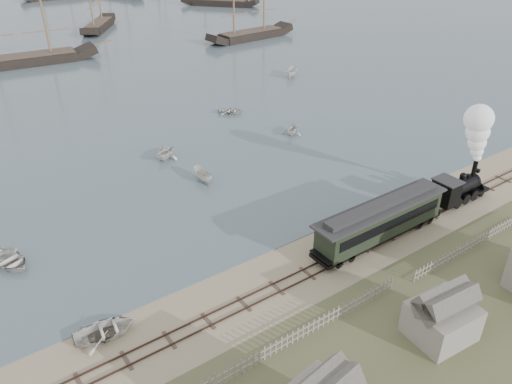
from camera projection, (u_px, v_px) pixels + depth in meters
ground at (301, 256)px, 41.03m from camera, size 600.00×600.00×0.00m
rail_track at (317, 269)px, 39.59m from camera, size 120.00×1.80×0.16m
picket_fence_west at (293, 344)px, 32.83m from camera, size 19.00×0.10×1.20m
picket_fence_east at (472, 249)px, 41.96m from camera, size 15.00×0.10×1.20m
shed_mid at (438, 335)px, 33.53m from camera, size 4.00×3.50×3.60m
locomotive at (473, 160)px, 47.01m from camera, size 7.39×2.76×9.21m
passenger_coach at (381, 219)px, 42.02m from camera, size 13.69×2.64×3.32m
beached_dinghy at (106, 330)px, 33.31m from camera, size 3.48×4.52×0.87m
rowboat_0 at (9, 261)px, 39.74m from camera, size 4.98×4.25×0.87m
rowboat_1 at (165, 152)px, 56.31m from camera, size 4.06×4.26×1.75m
rowboat_2 at (203, 175)px, 51.91m from camera, size 3.26×1.39×1.23m
rowboat_3 at (231, 111)px, 68.96m from camera, size 4.14×4.24×0.72m
rowboat_4 at (292, 129)px, 62.45m from camera, size 3.59×3.69×1.48m
rowboat_5 at (291, 73)px, 83.51m from camera, size 3.42×3.92×1.47m
schooner_2 at (15, 6)px, 85.48m from camera, size 25.02×7.95×20.00m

